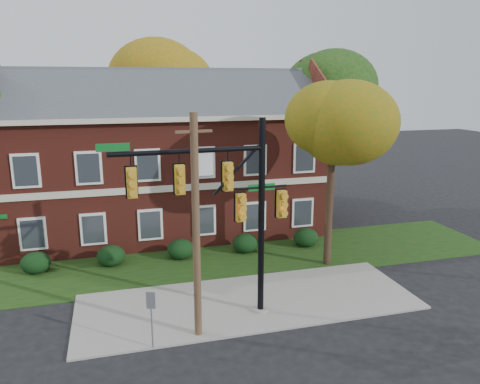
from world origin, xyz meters
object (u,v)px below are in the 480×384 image
object	(u,v)px
traffic_signal	(226,199)
hedge_far_right	(306,237)
utility_pole	(196,229)
sign_post	(151,311)
hedge_right	(246,243)
tree_far_rear	(170,83)
hedge_center	(181,249)
tree_near_right	(338,132)
tree_right_rear	(333,95)
hedge_left	(111,256)
hedge_far_left	(36,263)
apartment_building	(166,150)

from	to	relation	value
traffic_signal	hedge_far_right	bearing A→B (deg)	44.35
utility_pole	sign_post	size ratio (longest dim) A/B	3.76
hedge_right	tree_far_rear	distance (m)	15.66
hedge_center	tree_near_right	distance (m)	9.90
tree_right_rear	hedge_center	bearing A→B (deg)	-151.63
tree_near_right	hedge_left	bearing A→B (deg)	165.19
hedge_far_left	hedge_left	xyz separation A→B (m)	(3.50, 0.00, 0.00)
apartment_building	hedge_center	size ratio (longest dim) A/B	13.43
tree_right_rear	sign_post	xyz separation A→B (m)	(-13.49, -14.27, -6.67)
hedge_far_left	hedge_center	world-z (taller)	same
apartment_building	sign_post	size ratio (longest dim) A/B	8.79
tree_right_rear	traffic_signal	size ratio (longest dim) A/B	1.37
hedge_left	hedge_right	bearing A→B (deg)	0.00
traffic_signal	sign_post	size ratio (longest dim) A/B	3.62
tree_right_rear	tree_far_rear	distance (m)	12.20
hedge_far_right	sign_post	bearing A→B (deg)	-138.36
hedge_far_right	utility_pole	xyz separation A→B (m)	(-7.50, -7.70, 3.56)
apartment_building	hedge_far_left	size ratio (longest dim) A/B	13.43
apartment_building	utility_pole	xyz separation A→B (m)	(-0.50, -12.95, -0.91)
hedge_far_left	traffic_signal	xyz separation A→B (m)	(7.82, -6.70, 4.28)
apartment_building	tree_near_right	xyz separation A→B (m)	(7.22, -8.09, 1.68)
hedge_far_left	tree_right_rear	world-z (taller)	tree_right_rear
hedge_center	tree_right_rear	bearing A→B (deg)	28.37
hedge_far_left	traffic_signal	distance (m)	11.15
apartment_building	tree_far_rear	distance (m)	8.84
apartment_building	tree_far_rear	bearing A→B (deg)	80.29
utility_pole	traffic_signal	bearing A→B (deg)	30.23
hedge_center	tree_right_rear	size ratio (longest dim) A/B	0.13
utility_pole	hedge_far_left	bearing A→B (deg)	123.31
tree_right_rear	tree_far_rear	world-z (taller)	tree_far_rear
utility_pole	hedge_right	bearing A→B (deg)	55.69
hedge_right	tree_far_rear	world-z (taller)	tree_far_rear
hedge_far_left	hedge_far_right	world-z (taller)	same
hedge_left	hedge_center	distance (m)	3.50
hedge_right	utility_pole	size ratio (longest dim) A/B	0.17
hedge_far_right	apartment_building	bearing A→B (deg)	143.11
tree_right_rear	tree_near_right	bearing A→B (deg)	-114.58
apartment_building	utility_pole	world-z (taller)	apartment_building
tree_near_right	apartment_building	bearing A→B (deg)	131.77
utility_pole	sign_post	world-z (taller)	utility_pole
hedge_far_left	hedge_right	bearing A→B (deg)	0.00
hedge_center	hedge_right	world-z (taller)	same
hedge_center	sign_post	distance (m)	8.50
hedge_far_left	hedge_left	distance (m)	3.50
tree_near_right	sign_post	distance (m)	12.00
apartment_building	hedge_far_right	distance (m)	9.82
apartment_building	hedge_left	bearing A→B (deg)	-123.67
hedge_far_right	tree_right_rear	size ratio (longest dim) A/B	0.13
hedge_center	traffic_signal	bearing A→B (deg)	-83.01
hedge_center	sign_post	world-z (taller)	sign_post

